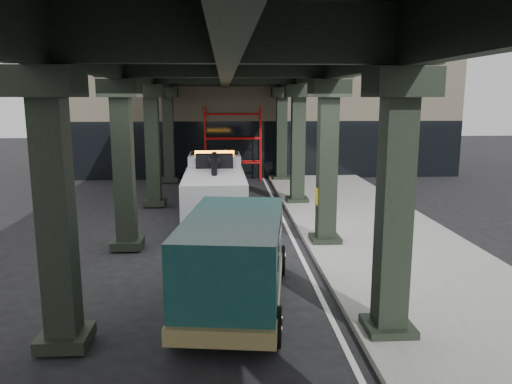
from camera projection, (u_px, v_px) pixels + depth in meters
name	position (u px, v px, depth m)	size (l,w,h in m)	color
ground	(243.00, 269.00, 13.26)	(90.00, 90.00, 0.00)	black
sidewalk	(385.00, 242.00, 15.48)	(5.00, 40.00, 0.15)	gray
lane_stripe	(296.00, 246.00, 15.32)	(0.12, 38.00, 0.01)	silver
viaduct	(226.00, 63.00, 14.17)	(7.40, 32.00, 6.40)	black
building	(262.00, 105.00, 32.24)	(22.00, 10.00, 8.00)	#C6B793
scaffolding	(233.00, 142.00, 27.22)	(3.08, 0.88, 4.00)	red
tow_truck	(215.00, 185.00, 19.03)	(2.37, 7.57, 2.47)	black
towed_van	(235.00, 258.00, 10.63)	(2.67, 5.41, 2.11)	#103A3A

